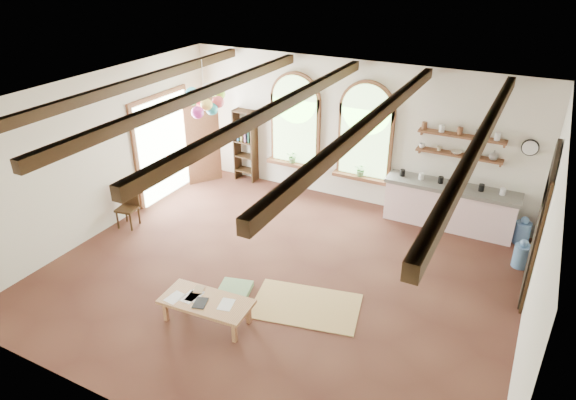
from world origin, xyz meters
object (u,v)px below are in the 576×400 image
Objects in this scene: side_chair at (128,214)px; balloon_cluster at (204,100)px; kitchen_counter at (449,206)px; coffee_table at (206,303)px.

side_chair is 0.84× the size of balloon_cluster.
kitchen_counter is 5.53m from coffee_table.
side_chair is 2.89m from balloon_cluster.
side_chair is (-3.25, 1.78, -0.08)m from coffee_table.
balloon_cluster reaches higher than coffee_table.
coffee_table is (-2.70, -4.82, -0.12)m from kitchen_counter.
balloon_cluster reaches higher than side_chair.
balloon_cluster is at bearing 68.09° from side_chair.
coffee_table is 3.71m from side_chair.
kitchen_counter is 2.31× the size of balloon_cluster.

